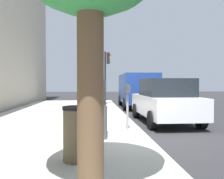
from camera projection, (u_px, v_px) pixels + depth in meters
ground_plane at (147, 139)px, 6.88m from camera, size 80.00×80.00×0.00m
sidewalk_slab at (38, 139)px, 6.65m from camera, size 28.00×6.00×0.15m
parking_meter at (128, 97)px, 7.40m from camera, size 0.36×0.12×1.41m
pedestrian_at_meter at (95, 99)px, 7.02m from camera, size 0.49×0.37×1.71m
pedestrian_bystander at (98, 97)px, 6.36m from camera, size 0.42×0.44×1.82m
parked_sedan_near at (165, 101)px, 9.75m from camera, size 4.43×2.02×1.77m
parked_van_far at (137, 88)px, 15.93m from camera, size 5.25×2.23×2.18m
traffic_signal at (107, 69)px, 16.57m from camera, size 0.24×0.44×3.60m
trash_bin at (78, 133)px, 4.53m from camera, size 0.59×0.59×1.01m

